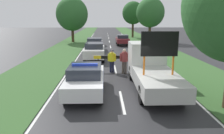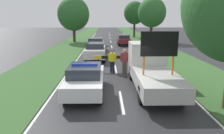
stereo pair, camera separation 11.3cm
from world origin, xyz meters
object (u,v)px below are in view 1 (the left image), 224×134
at_px(road_barrier, 116,58).
at_px(pedestrian_civilian, 124,59).
at_px(traffic_cone_near_police, 89,75).
at_px(queued_car_suv_grey, 95,44).
at_px(police_car, 86,79).
at_px(roadside_tree_near_right, 150,13).
at_px(traffic_cone_centre_front, 138,62).
at_px(queued_car_van_white, 94,51).
at_px(police_officer, 112,59).
at_px(roadside_tree_mid_left, 133,13).
at_px(work_truck, 151,67).
at_px(queued_car_wagon_maroon, 122,40).
at_px(roadside_tree_mid_right, 72,14).

height_order(road_barrier, pedestrian_civilian, pedestrian_civilian).
height_order(pedestrian_civilian, traffic_cone_near_police, pedestrian_civilian).
height_order(traffic_cone_near_police, queued_car_suv_grey, queued_car_suv_grey).
xyz_separation_m(police_car, queued_car_suv_grey, (-0.18, 14.70, 0.04)).
bearing_deg(roadside_tree_near_right, queued_car_suv_grey, -130.11).
bearing_deg(pedestrian_civilian, road_barrier, 103.21).
bearing_deg(traffic_cone_near_police, traffic_cone_centre_front, 44.52).
xyz_separation_m(road_barrier, queued_car_van_white, (-1.72, 4.30, -0.10)).
relative_size(traffic_cone_near_police, roadside_tree_near_right, 0.07).
height_order(queued_car_suv_grey, roadside_tree_near_right, roadside_tree_near_right).
bearing_deg(police_officer, pedestrian_civilian, 154.64).
bearing_deg(roadside_tree_mid_left, traffic_cone_near_police, -102.29).
xyz_separation_m(work_truck, roadside_tree_mid_left, (3.00, 31.44, 3.59)).
bearing_deg(queued_car_van_white, queued_car_wagon_maroon, -107.26).
bearing_deg(queued_car_wagon_maroon, road_barrier, 83.58).
distance_m(traffic_cone_near_police, roadside_tree_mid_left, 30.92).
relative_size(traffic_cone_centre_front, roadside_tree_near_right, 0.10).
height_order(work_truck, roadside_tree_mid_right, roadside_tree_mid_right).
distance_m(work_truck, queued_car_suv_grey, 14.12).
relative_size(police_car, queued_car_van_white, 1.09).
bearing_deg(roadside_tree_mid_right, pedestrian_civilian, -72.66).
height_order(work_truck, traffic_cone_centre_front, work_truck).
height_order(police_officer, queued_car_suv_grey, police_officer).
height_order(work_truck, queued_car_suv_grey, work_truck).
relative_size(police_car, traffic_cone_near_police, 9.10).
bearing_deg(queued_car_suv_grey, police_officer, 99.13).
bearing_deg(traffic_cone_centre_front, work_truck, -90.83).
bearing_deg(road_barrier, queued_car_suv_grey, 93.95).
bearing_deg(police_car, roadside_tree_mid_right, 98.26).
bearing_deg(pedestrian_civilian, traffic_cone_near_police, -167.88).
distance_m(police_car, traffic_cone_near_police, 2.67).
relative_size(queued_car_van_white, roadside_tree_near_right, 0.61).
distance_m(traffic_cone_centre_front, queued_car_van_white, 4.68).
bearing_deg(road_barrier, queued_car_van_white, 104.60).
distance_m(queued_car_wagon_maroon, roadside_tree_mid_left, 13.18).
bearing_deg(roadside_tree_mid_right, queued_car_suv_grey, -68.13).
distance_m(work_truck, pedestrian_civilian, 3.13).
xyz_separation_m(work_truck, roadside_tree_mid_right, (-7.56, 23.23, 3.23)).
distance_m(work_truck, queued_car_wagon_maroon, 19.23).
bearing_deg(roadside_tree_mid_left, queued_car_wagon_maroon, -103.86).
xyz_separation_m(police_car, roadside_tree_near_right, (8.26, 24.72, 3.82)).
xyz_separation_m(queued_car_van_white, roadside_tree_mid_right, (-4.08, 15.14, 3.51)).
bearing_deg(roadside_tree_near_right, roadside_tree_mid_left, 102.58).
bearing_deg(traffic_cone_centre_front, queued_car_wagon_maroon, 90.36).
distance_m(road_barrier, roadside_tree_mid_left, 28.31).
distance_m(pedestrian_civilian, roadside_tree_mid_right, 21.57).
bearing_deg(traffic_cone_near_police, roadside_tree_mid_right, 100.55).
relative_size(pedestrian_civilian, roadside_tree_mid_left, 0.25).
distance_m(work_truck, road_barrier, 4.18).
distance_m(pedestrian_civilian, traffic_cone_near_police, 2.78).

